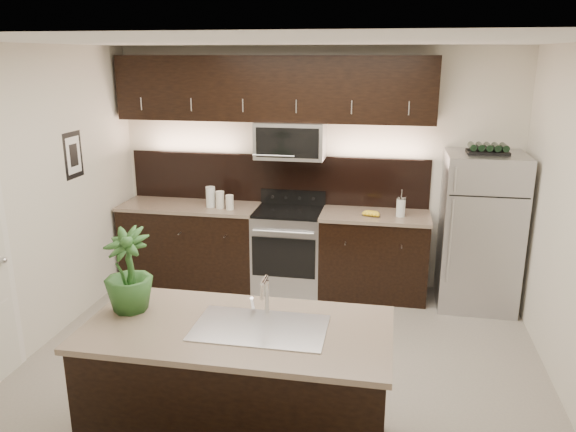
# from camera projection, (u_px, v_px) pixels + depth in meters

# --- Properties ---
(ground) EXTENTS (4.50, 4.50, 0.00)m
(ground) POSITION_uv_depth(u_px,v_px,m) (281.00, 365.00, 4.88)
(ground) COLOR gray
(ground) RESTS_ON ground
(room_walls) EXTENTS (4.52, 4.02, 2.71)m
(room_walls) POSITION_uv_depth(u_px,v_px,m) (266.00, 175.00, 4.40)
(room_walls) COLOR silver
(room_walls) RESTS_ON ground
(counter_run) EXTENTS (3.51, 0.65, 0.94)m
(counter_run) POSITION_uv_depth(u_px,v_px,m) (271.00, 248.00, 6.43)
(counter_run) COLOR black
(counter_run) RESTS_ON ground
(upper_fixtures) EXTENTS (3.49, 0.40, 1.66)m
(upper_fixtures) POSITION_uv_depth(u_px,v_px,m) (275.00, 99.00, 6.10)
(upper_fixtures) COLOR black
(upper_fixtures) RESTS_ON counter_run
(island) EXTENTS (1.96, 0.96, 0.94)m
(island) POSITION_uv_depth(u_px,v_px,m) (239.00, 390.00, 3.70)
(island) COLOR black
(island) RESTS_ON ground
(sink_faucet) EXTENTS (0.84, 0.50, 0.28)m
(sink_faucet) POSITION_uv_depth(u_px,v_px,m) (260.00, 325.00, 3.55)
(sink_faucet) COLOR silver
(sink_faucet) RESTS_ON island
(refrigerator) EXTENTS (0.79, 0.72, 1.64)m
(refrigerator) POSITION_uv_depth(u_px,v_px,m) (480.00, 231.00, 5.88)
(refrigerator) COLOR #B2B2B7
(refrigerator) RESTS_ON ground
(wine_rack) EXTENTS (0.41, 0.25, 0.10)m
(wine_rack) POSITION_uv_depth(u_px,v_px,m) (488.00, 149.00, 5.64)
(wine_rack) COLOR black
(wine_rack) RESTS_ON refrigerator
(plant) EXTENTS (0.37, 0.37, 0.57)m
(plant) POSITION_uv_depth(u_px,v_px,m) (128.00, 270.00, 3.73)
(plant) COLOR #275321
(plant) RESTS_ON island
(canisters) EXTENTS (0.34, 0.17, 0.23)m
(canisters) POSITION_uv_depth(u_px,v_px,m) (218.00, 199.00, 6.30)
(canisters) COLOR silver
(canisters) RESTS_ON counter_run
(french_press) EXTENTS (0.10, 0.10, 0.29)m
(french_press) POSITION_uv_depth(u_px,v_px,m) (401.00, 207.00, 5.97)
(french_press) COLOR silver
(french_press) RESTS_ON counter_run
(bananas) EXTENTS (0.22, 0.19, 0.06)m
(bananas) POSITION_uv_depth(u_px,v_px,m) (367.00, 213.00, 6.03)
(bananas) COLOR yellow
(bananas) RESTS_ON counter_run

